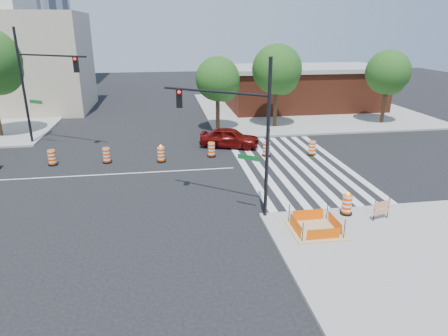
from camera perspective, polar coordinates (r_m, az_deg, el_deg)
The scene contains 21 objects.
ground at distance 25.27m, azimuth -14.51°, elevation -0.80°, with size 120.00×120.00×0.00m, color black.
sidewalk_ne at distance 45.16m, azimuth 11.18°, elevation 8.35°, with size 22.00×22.00×0.15m, color gray.
crosswalk_east at distance 26.44m, azimuth 9.77°, elevation 0.47°, with size 6.75×13.50×0.01m.
lane_centerline at distance 25.27m, azimuth -14.51°, elevation -0.79°, with size 14.00×0.12×0.01m, color silver.
excavation_pit at distance 17.96m, azimuth 12.87°, elevation -8.45°, with size 2.20×2.20×0.90m.
brick_storefront at distance 44.80m, azimuth 11.37°, elevation 11.16°, with size 16.50×8.50×4.60m.
beige_midrise at distance 48.09m, azimuth -27.46°, elevation 13.19°, with size 14.00×10.00×10.00m, color tan.
red_coupe at distance 29.77m, azimuth 0.78°, elevation 4.39°, with size 1.76×4.38×1.49m, color #540807.
signal_pole_se at distance 18.11m, azimuth 1.88°, elevation 6.53°, with size 4.45×3.34×7.20m.
signal_pole_nw at distance 32.12m, azimuth -24.92°, elevation 11.72°, with size 5.41×3.57×8.39m.
pit_drum at distance 19.64m, azimuth 17.14°, elevation -5.09°, with size 0.56×0.56×1.11m.
barricade at distance 19.56m, azimuth 21.61°, elevation -5.30°, with size 0.90×0.27×1.08m.
tree_north_c at distance 34.10m, azimuth -0.84°, elevation 12.24°, with size 3.75×3.69×6.27m.
tree_north_d at distance 35.49m, azimuth 7.60°, elevation 13.42°, with size 4.25×4.25×7.23m.
tree_north_e at distance 39.52m, azimuth 22.38°, elevation 12.21°, with size 3.92×3.92×6.66m.
median_drum_2 at distance 28.18m, azimuth -23.35°, elevation 1.32°, with size 0.60×0.60×1.02m.
median_drum_3 at distance 27.45m, azimuth -16.42°, elevation 1.69°, with size 0.60×0.60×1.02m.
median_drum_4 at distance 26.84m, azimuth -8.97°, elevation 1.88°, with size 0.60×0.60×1.18m.
median_drum_5 at distance 27.59m, azimuth -1.82°, elevation 2.59°, with size 0.60×0.60×1.02m.
median_drum_6 at distance 27.87m, azimuth 6.09°, elevation 2.66°, with size 0.60×0.60×1.02m.
median_drum_7 at distance 28.62m, azimuth 12.45°, elevation 2.75°, with size 0.60×0.60×1.02m.
Camera 1 is at (2.70, -23.65, 8.47)m, focal length 32.00 mm.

